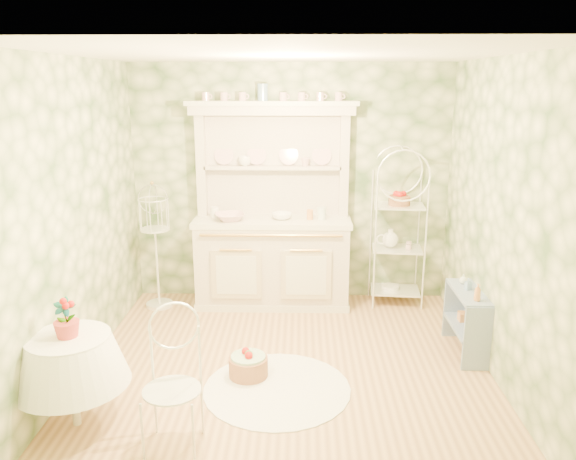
{
  "coord_description": "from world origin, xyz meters",
  "views": [
    {
      "loc": [
        0.11,
        -4.56,
        2.49
      ],
      "look_at": [
        0.0,
        0.5,
        1.15
      ],
      "focal_mm": 35.0,
      "sensor_mm": 36.0,
      "label": 1
    }
  ],
  "objects_px": {
    "round_table": "(73,386)",
    "bakers_rack": "(398,223)",
    "cafe_chair": "(172,390)",
    "side_shelf": "(466,321)",
    "floor_basket": "(248,367)",
    "kitchen_dresser": "(272,207)",
    "birdcage_stand": "(156,242)"
  },
  "relations": [
    {
      "from": "kitchen_dresser",
      "to": "side_shelf",
      "type": "xyz_separation_m",
      "value": [
        1.88,
        -1.17,
        -0.83
      ]
    },
    {
      "from": "side_shelf",
      "to": "round_table",
      "type": "distance_m",
      "value": 3.46
    },
    {
      "from": "floor_basket",
      "to": "side_shelf",
      "type": "bearing_deg",
      "value": 14.26
    },
    {
      "from": "birdcage_stand",
      "to": "floor_basket",
      "type": "relative_size",
      "value": 5.15
    },
    {
      "from": "side_shelf",
      "to": "birdcage_stand",
      "type": "xyz_separation_m",
      "value": [
        -3.18,
        1.06,
        0.45
      ]
    },
    {
      "from": "side_shelf",
      "to": "floor_basket",
      "type": "relative_size",
      "value": 2.46
    },
    {
      "from": "birdcage_stand",
      "to": "floor_basket",
      "type": "height_order",
      "value": "birdcage_stand"
    },
    {
      "from": "bakers_rack",
      "to": "cafe_chair",
      "type": "distance_m",
      "value": 3.41
    },
    {
      "from": "round_table",
      "to": "side_shelf",
      "type": "bearing_deg",
      "value": 20.96
    },
    {
      "from": "kitchen_dresser",
      "to": "birdcage_stand",
      "type": "xyz_separation_m",
      "value": [
        -1.3,
        -0.11,
        -0.38
      ]
    },
    {
      "from": "kitchen_dresser",
      "to": "bakers_rack",
      "type": "xyz_separation_m",
      "value": [
        1.42,
        0.07,
        -0.2
      ]
    },
    {
      "from": "round_table",
      "to": "bakers_rack",
      "type": "bearing_deg",
      "value": 41.82
    },
    {
      "from": "side_shelf",
      "to": "round_table",
      "type": "xyz_separation_m",
      "value": [
        -3.23,
        -1.24,
        0.01
      ]
    },
    {
      "from": "side_shelf",
      "to": "floor_basket",
      "type": "xyz_separation_m",
      "value": [
        -2.01,
        -0.51,
        -0.22
      ]
    },
    {
      "from": "bakers_rack",
      "to": "cafe_chair",
      "type": "relative_size",
      "value": 2.11
    },
    {
      "from": "bakers_rack",
      "to": "birdcage_stand",
      "type": "distance_m",
      "value": 2.72
    },
    {
      "from": "round_table",
      "to": "birdcage_stand",
      "type": "height_order",
      "value": "birdcage_stand"
    },
    {
      "from": "round_table",
      "to": "floor_basket",
      "type": "height_order",
      "value": "round_table"
    },
    {
      "from": "kitchen_dresser",
      "to": "cafe_chair",
      "type": "xyz_separation_m",
      "value": [
        -0.56,
        -2.68,
        -0.69
      ]
    },
    {
      "from": "bakers_rack",
      "to": "birdcage_stand",
      "type": "height_order",
      "value": "bakers_rack"
    },
    {
      "from": "round_table",
      "to": "cafe_chair",
      "type": "xyz_separation_m",
      "value": [
        0.8,
        -0.27,
        0.13
      ]
    },
    {
      "from": "kitchen_dresser",
      "to": "side_shelf",
      "type": "distance_m",
      "value": 2.37
    },
    {
      "from": "side_shelf",
      "to": "birdcage_stand",
      "type": "distance_m",
      "value": 3.38
    },
    {
      "from": "round_table",
      "to": "birdcage_stand",
      "type": "bearing_deg",
      "value": 88.55
    },
    {
      "from": "round_table",
      "to": "floor_basket",
      "type": "xyz_separation_m",
      "value": [
        1.22,
        0.73,
        -0.22
      ]
    },
    {
      "from": "bakers_rack",
      "to": "birdcage_stand",
      "type": "xyz_separation_m",
      "value": [
        -2.71,
        -0.18,
        -0.19
      ]
    },
    {
      "from": "bakers_rack",
      "to": "cafe_chair",
      "type": "xyz_separation_m",
      "value": [
        -1.97,
        -2.74,
        -0.5
      ]
    },
    {
      "from": "kitchen_dresser",
      "to": "cafe_chair",
      "type": "height_order",
      "value": "kitchen_dresser"
    },
    {
      "from": "round_table",
      "to": "cafe_chair",
      "type": "distance_m",
      "value": 0.85
    },
    {
      "from": "cafe_chair",
      "to": "kitchen_dresser",
      "type": "bearing_deg",
      "value": 60.65
    },
    {
      "from": "side_shelf",
      "to": "round_table",
      "type": "height_order",
      "value": "round_table"
    },
    {
      "from": "kitchen_dresser",
      "to": "side_shelf",
      "type": "relative_size",
      "value": 3.15
    }
  ]
}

